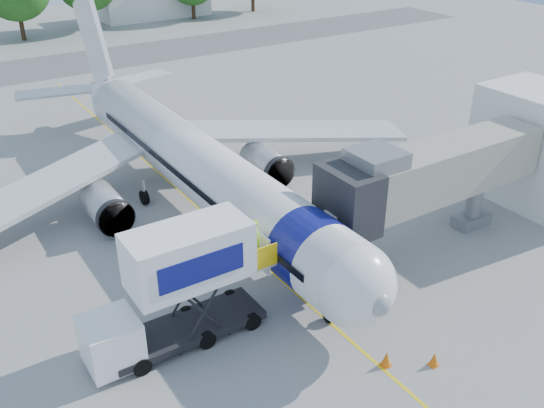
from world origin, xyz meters
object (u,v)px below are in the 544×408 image
aircraft (193,162)px  ground_tug (495,353)px  jet_bridge (424,176)px  catering_hiloader (177,289)px

aircraft → ground_tug: aircraft is taller
aircraft → ground_tug: 20.23m
ground_tug → jet_bridge: bearing=59.6°
aircraft → jet_bridge: bearing=-54.3°
catering_hiloader → ground_tug: size_ratio=2.32×
jet_bridge → catering_hiloader: bearing=-180.0°
aircraft → catering_hiloader: 12.77m
jet_bridge → catering_hiloader: 14.35m
jet_bridge → ground_tug: (-4.05, -8.59, -3.60)m
catering_hiloader → ground_tug: bearing=-40.1°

